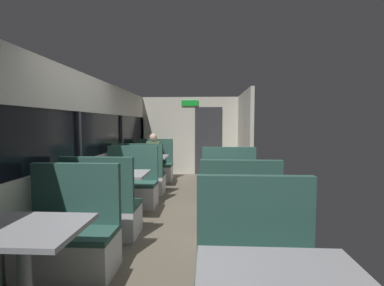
# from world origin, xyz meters

# --- Properties ---
(ground_plane) EXTENTS (3.30, 9.20, 0.02)m
(ground_plane) POSITION_xyz_m (0.00, 0.00, -0.01)
(ground_plane) COLOR #665B4C
(carriage_window_panel_left) EXTENTS (0.09, 8.48, 2.30)m
(carriage_window_panel_left) POSITION_xyz_m (-1.45, 0.00, 1.11)
(carriage_window_panel_left) COLOR beige
(carriage_window_panel_left) RESTS_ON ground_plane
(carriage_end_bulkhead) EXTENTS (2.90, 0.11, 2.30)m
(carriage_end_bulkhead) POSITION_xyz_m (0.06, 4.19, 1.14)
(carriage_end_bulkhead) COLOR beige
(carriage_end_bulkhead) RESTS_ON ground_plane
(carriage_aisle_panel_right) EXTENTS (0.08, 2.40, 2.30)m
(carriage_aisle_panel_right) POSITION_xyz_m (1.45, 3.00, 1.15)
(carriage_aisle_panel_right) COLOR beige
(carriage_aisle_panel_right) RESTS_ON ground_plane
(dining_table_near_window) EXTENTS (0.90, 0.70, 0.74)m
(dining_table_near_window) POSITION_xyz_m (-0.89, -2.09, 0.64)
(dining_table_near_window) COLOR #9E9EA3
(dining_table_near_window) RESTS_ON ground_plane
(bench_near_window_facing_entry) EXTENTS (0.95, 0.50, 1.10)m
(bench_near_window_facing_entry) POSITION_xyz_m (-0.89, -1.39, 0.33)
(bench_near_window_facing_entry) COLOR silver
(bench_near_window_facing_entry) RESTS_ON ground_plane
(dining_table_mid_window) EXTENTS (0.90, 0.70, 0.74)m
(dining_table_mid_window) POSITION_xyz_m (-0.89, 0.20, 0.64)
(dining_table_mid_window) COLOR #9E9EA3
(dining_table_mid_window) RESTS_ON ground_plane
(bench_mid_window_facing_end) EXTENTS (0.95, 0.50, 1.10)m
(bench_mid_window_facing_end) POSITION_xyz_m (-0.89, -0.50, 0.33)
(bench_mid_window_facing_end) COLOR silver
(bench_mid_window_facing_end) RESTS_ON ground_plane
(bench_mid_window_facing_entry) EXTENTS (0.95, 0.50, 1.10)m
(bench_mid_window_facing_entry) POSITION_xyz_m (-0.89, 0.90, 0.33)
(bench_mid_window_facing_entry) COLOR silver
(bench_mid_window_facing_entry) RESTS_ON ground_plane
(dining_table_far_window) EXTENTS (0.90, 0.70, 0.74)m
(dining_table_far_window) POSITION_xyz_m (-0.89, 2.49, 0.64)
(dining_table_far_window) COLOR #9E9EA3
(dining_table_far_window) RESTS_ON ground_plane
(bench_far_window_facing_end) EXTENTS (0.95, 0.50, 1.10)m
(bench_far_window_facing_end) POSITION_xyz_m (-0.89, 1.79, 0.33)
(bench_far_window_facing_end) COLOR silver
(bench_far_window_facing_end) RESTS_ON ground_plane
(bench_far_window_facing_entry) EXTENTS (0.95, 0.50, 1.10)m
(bench_far_window_facing_entry) POSITION_xyz_m (-0.89, 3.18, 0.33)
(bench_far_window_facing_entry) COLOR silver
(bench_far_window_facing_entry) RESTS_ON ground_plane
(bench_front_aisle_facing_entry) EXTENTS (0.95, 0.50, 1.10)m
(bench_front_aisle_facing_entry) POSITION_xyz_m (0.89, -1.99, 0.33)
(bench_front_aisle_facing_entry) COLOR silver
(bench_front_aisle_facing_entry) RESTS_ON ground_plane
(dining_table_rear_aisle) EXTENTS (0.90, 0.70, 0.74)m
(dining_table_rear_aisle) POSITION_xyz_m (0.89, -0.00, 0.64)
(dining_table_rear_aisle) COLOR #9E9EA3
(dining_table_rear_aisle) RESTS_ON ground_plane
(bench_rear_aisle_facing_end) EXTENTS (0.95, 0.50, 1.10)m
(bench_rear_aisle_facing_end) POSITION_xyz_m (0.89, -0.70, 0.33)
(bench_rear_aisle_facing_end) COLOR silver
(bench_rear_aisle_facing_end) RESTS_ON ground_plane
(bench_rear_aisle_facing_entry) EXTENTS (0.95, 0.50, 1.10)m
(bench_rear_aisle_facing_entry) POSITION_xyz_m (0.89, 0.70, 0.33)
(bench_rear_aisle_facing_entry) COLOR silver
(bench_rear_aisle_facing_entry) RESTS_ON ground_plane
(seated_passenger) EXTENTS (0.47, 0.55, 1.26)m
(seated_passenger) POSITION_xyz_m (-0.89, 3.11, 0.54)
(seated_passenger) COLOR #26262D
(seated_passenger) RESTS_ON ground_plane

